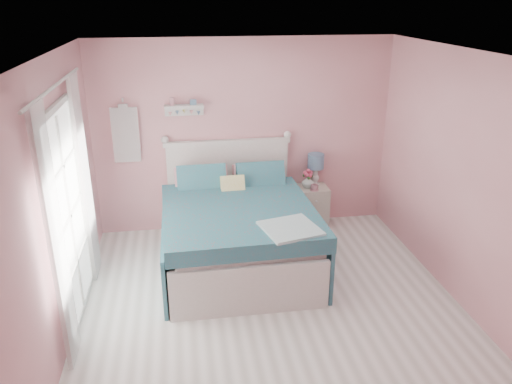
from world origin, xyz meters
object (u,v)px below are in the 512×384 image
object	(u,v)px
nightstand	(312,207)
bed	(237,232)
table_lamp	(316,164)
teacup	(314,187)
vase	(308,182)

from	to	relation	value
nightstand	bed	bearing A→B (deg)	-143.05
nightstand	table_lamp	size ratio (longest dim) A/B	1.31
nightstand	teacup	size ratio (longest dim) A/B	5.77
nightstand	vase	distance (m)	0.39
bed	nightstand	xyz separation A→B (m)	(1.17, 0.88, -0.12)
teacup	bed	bearing A→B (deg)	-146.63
nightstand	vase	bearing A→B (deg)	-176.27
table_lamp	teacup	xyz separation A→B (m)	(-0.06, -0.20, -0.27)
table_lamp	vase	xyz separation A→B (m)	(-0.13, -0.09, -0.23)
table_lamp	vase	bearing A→B (deg)	-144.22
vase	nightstand	bearing A→B (deg)	3.73
bed	vase	size ratio (longest dim) A/B	12.82
bed	nightstand	size ratio (longest dim) A/B	3.74
bed	table_lamp	bearing A→B (deg)	36.72
vase	teacup	size ratio (longest dim) A/B	1.69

